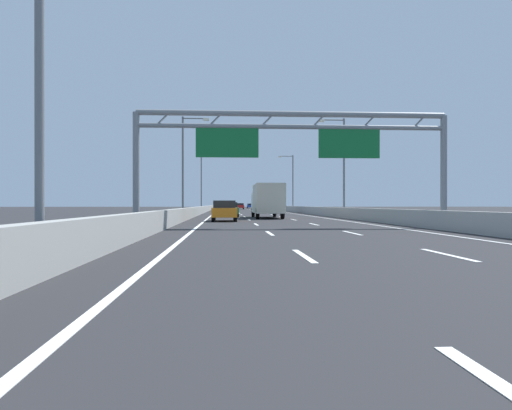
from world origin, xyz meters
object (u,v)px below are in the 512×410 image
object	(u,v)px
sign_gantry	(292,139)
streetlamp_left_far	(203,179)
streetlamp_left_mid	(185,160)
yellow_car	(227,206)
blue_car	(250,206)
streetlamp_right_far	(291,180)
black_car	(278,208)
red_car	(240,206)
orange_car	(224,211)
green_car	(229,209)
streetlamp_right_mid	(342,161)
white_car	(226,206)
box_truck	(267,200)
streetlamp_left_near	(51,12)

from	to	relation	value
sign_gantry	streetlamp_left_far	distance (m)	55.02
streetlamp_left_mid	yellow_car	bearing A→B (deg)	86.56
streetlamp_left_mid	blue_car	distance (m)	93.31
streetlamp_right_far	black_car	world-z (taller)	streetlamp_right_far
red_car	black_car	world-z (taller)	red_car
streetlamp_right_far	orange_car	world-z (taller)	streetlamp_right_far
yellow_car	blue_car	xyz separation A→B (m)	(6.82, 24.45, 0.00)
streetlamp_right_far	yellow_car	size ratio (longest dim) A/B	2.22
streetlamp_right_far	green_car	size ratio (longest dim) A/B	2.04
green_car	yellow_car	bearing A→B (deg)	90.00
streetlamp_right_mid	red_car	world-z (taller)	streetlamp_right_mid
sign_gantry	streetlamp_right_far	bearing A→B (deg)	82.15
yellow_car	streetlamp_right_mid	bearing A→B (deg)	-80.96
black_car	streetlamp_right_mid	bearing A→B (deg)	-79.34
red_car	yellow_car	xyz separation A→B (m)	(-3.40, -5.28, -0.03)
white_car	streetlamp_right_mid	bearing A→B (deg)	-82.18
box_truck	white_car	bearing A→B (deg)	92.48
sign_gantry	orange_car	bearing A→B (deg)	111.33
red_car	blue_car	distance (m)	19.47
streetlamp_left_near	black_car	world-z (taller)	streetlamp_left_near
sign_gantry	box_truck	size ratio (longest dim) A/B	1.95
sign_gantry	streetlamp_right_far	distance (m)	55.04
orange_car	black_car	size ratio (longest dim) A/B	1.01
red_car	sign_gantry	bearing A→B (deg)	-90.05
streetlamp_left_mid	white_car	distance (m)	79.71
sign_gantry	streetlamp_right_far	xyz separation A→B (m)	(7.52, 54.52, 0.55)
streetlamp_left_near	white_car	size ratio (longest dim) A/B	2.04
yellow_car	box_truck	size ratio (longest dim) A/B	0.48
streetlamp_right_far	white_car	distance (m)	46.01
streetlamp_left_mid	box_truck	xyz separation A→B (m)	(7.56, -2.23, -3.75)
streetlamp_left_mid	green_car	size ratio (longest dim) A/B	2.04
streetlamp_left_near	streetlamp_right_far	distance (m)	71.62
streetlamp_left_near	green_car	distance (m)	37.42
sign_gantry	yellow_car	distance (m)	87.75
streetlamp_right_mid	box_truck	distance (m)	8.57
yellow_car	sign_gantry	bearing A→B (deg)	-87.83
streetlamp_right_mid	black_car	size ratio (longest dim) A/B	2.23
streetlamp_left_far	blue_car	bearing A→B (deg)	79.26
streetlamp_right_far	yellow_car	world-z (taller)	streetlamp_right_far
streetlamp_left_near	orange_car	world-z (taller)	streetlamp_left_near
green_car	blue_car	size ratio (longest dim) A/B	1.09
black_car	blue_car	world-z (taller)	black_car
streetlamp_right_mid	streetlamp_right_far	bearing A→B (deg)	90.00
streetlamp_left_far	box_truck	size ratio (longest dim) A/B	1.07
sign_gantry	white_car	bearing A→B (deg)	91.96
box_truck	sign_gantry	bearing A→B (deg)	-90.48
streetlamp_left_mid	white_car	xyz separation A→B (m)	(4.02, 79.47, -4.64)
streetlamp_right_far	blue_car	size ratio (longest dim) A/B	2.22
streetlamp_right_far	orange_car	xyz separation A→B (m)	(-11.24, -45.00, -4.62)
green_car	blue_car	xyz separation A→B (m)	(6.81, 90.67, 0.00)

